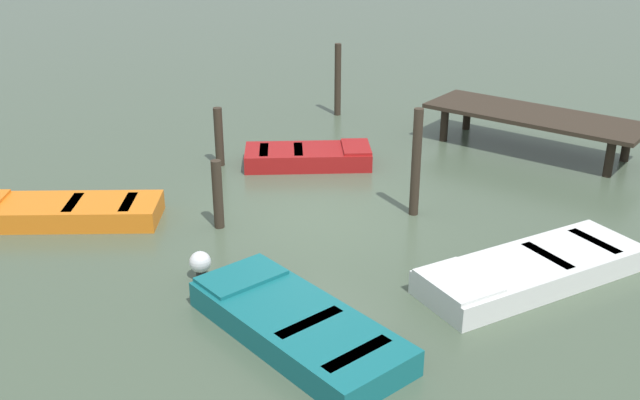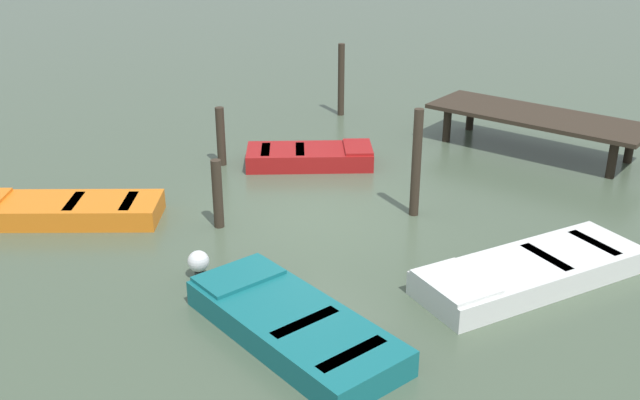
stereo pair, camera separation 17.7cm
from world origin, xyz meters
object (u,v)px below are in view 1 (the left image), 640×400
at_px(rowboat_teal, 296,324).
at_px(rowboat_orange, 57,211).
at_px(rowboat_white, 531,270).
at_px(mooring_piling_mid_right, 219,137).
at_px(dock_segment, 534,118).
at_px(mooring_piling_near_right, 338,80).
at_px(rowboat_red, 309,156).
at_px(mooring_piling_far_left, 218,194).
at_px(mooring_piling_near_left, 416,163).
at_px(marker_buoy, 200,263).

distance_m(rowboat_teal, rowboat_orange, 6.21).
distance_m(rowboat_white, mooring_piling_mid_right, 8.02).
height_order(rowboat_orange, mooring_piling_mid_right, mooring_piling_mid_right).
xyz_separation_m(dock_segment, mooring_piling_near_right, (-5.54, -1.06, 0.18)).
xyz_separation_m(rowboat_red, rowboat_white, (6.52, -1.36, -0.00)).
relative_size(dock_segment, mooring_piling_near_right, 2.64).
distance_m(mooring_piling_far_left, mooring_piling_near_right, 7.94).
bearing_deg(mooring_piling_mid_right, mooring_piling_near_right, 99.75).
relative_size(rowboat_red, rowboat_white, 0.70).
bearing_deg(mooring_piling_mid_right, rowboat_teal, -30.17).
height_order(rowboat_white, mooring_piling_near_left, mooring_piling_near_left).
bearing_deg(mooring_piling_mid_right, rowboat_white, 0.66).
xyz_separation_m(dock_segment, mooring_piling_mid_right, (-4.69, -6.00, -0.15)).
bearing_deg(dock_segment, rowboat_teal, -86.69).
xyz_separation_m(rowboat_white, mooring_piling_near_left, (-3.04, 0.83, 0.87)).
bearing_deg(mooring_piling_near_left, mooring_piling_far_left, -126.62).
relative_size(rowboat_orange, rowboat_red, 1.22).
bearing_deg(dock_segment, mooring_piling_far_left, -110.54).
bearing_deg(dock_segment, mooring_piling_near_left, -93.59).
height_order(mooring_piling_near_left, mooring_piling_near_right, mooring_piling_near_left).
bearing_deg(rowboat_orange, mooring_piling_mid_right, -132.63).
height_order(rowboat_teal, rowboat_white, same).
xyz_separation_m(rowboat_orange, mooring_piling_mid_right, (-0.21, 4.18, 0.48)).
distance_m(rowboat_orange, mooring_piling_near_right, 9.23).
distance_m(mooring_piling_near_left, mooring_piling_mid_right, 5.06).
height_order(rowboat_orange, mooring_piling_near_left, mooring_piling_near_left).
xyz_separation_m(rowboat_teal, mooring_piling_far_left, (-3.73, 1.56, 0.46)).
relative_size(rowboat_orange, mooring_piling_far_left, 2.66).
height_order(rowboat_red, rowboat_white, same).
relative_size(mooring_piling_near_left, mooring_piling_near_right, 1.07).
xyz_separation_m(mooring_piling_far_left, mooring_piling_near_left, (2.29, 3.08, 0.41)).
height_order(rowboat_teal, rowboat_red, same).
relative_size(rowboat_orange, mooring_piling_near_left, 1.66).
bearing_deg(marker_buoy, rowboat_white, 42.99).
bearing_deg(marker_buoy, dock_segment, 86.02).
distance_m(mooring_piling_far_left, marker_buoy, 2.02).
relative_size(rowboat_teal, rowboat_orange, 1.02).
xyz_separation_m(rowboat_teal, mooring_piling_mid_right, (-6.40, 3.72, 0.48)).
bearing_deg(mooring_piling_mid_right, mooring_piling_near_left, 10.48).
relative_size(rowboat_orange, mooring_piling_near_right, 1.77).
height_order(mooring_piling_mid_right, mooring_piling_near_right, mooring_piling_near_right).
bearing_deg(rowboat_teal, mooring_piling_far_left, -17.41).
bearing_deg(mooring_piling_mid_right, dock_segment, 52.00).
bearing_deg(rowboat_orange, mooring_piling_near_left, -178.50).
relative_size(rowboat_teal, mooring_piling_mid_right, 2.65).
relative_size(rowboat_teal, mooring_piling_near_right, 1.80).
relative_size(dock_segment, mooring_piling_near_left, 2.47).
distance_m(rowboat_orange, mooring_piling_near_left, 7.03).
relative_size(dock_segment, rowboat_orange, 1.49).
xyz_separation_m(rowboat_teal, mooring_piling_near_left, (-1.44, 4.64, 0.87)).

